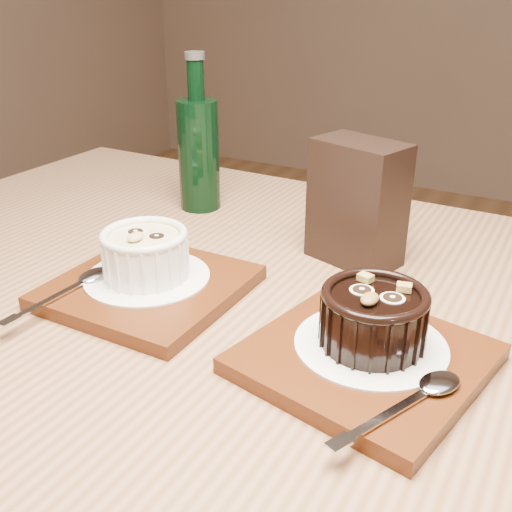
{
  "coord_description": "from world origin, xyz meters",
  "views": [
    {
      "loc": [
        0.41,
        -0.67,
        1.05
      ],
      "look_at": [
        0.17,
        -0.23,
        0.81
      ],
      "focal_mm": 42.0,
      "sensor_mm": 36.0,
      "label": 1
    }
  ],
  "objects_px": {
    "table": "(278,397)",
    "green_bottle": "(199,151)",
    "condiment_stand": "(357,203)",
    "tray_left": "(149,287)",
    "tray_right": "(364,359)",
    "ramekin_dark": "(373,315)",
    "ramekin_white": "(145,252)"
  },
  "relations": [
    {
      "from": "table",
      "to": "green_bottle",
      "type": "distance_m",
      "value": 0.37
    },
    {
      "from": "condiment_stand",
      "to": "green_bottle",
      "type": "bearing_deg",
      "value": 166.55
    },
    {
      "from": "tray_left",
      "to": "tray_right",
      "type": "bearing_deg",
      "value": -3.31
    },
    {
      "from": "tray_left",
      "to": "green_bottle",
      "type": "xyz_separation_m",
      "value": [
        -0.1,
        0.24,
        0.07
      ]
    },
    {
      "from": "ramekin_dark",
      "to": "condiment_stand",
      "type": "relative_size",
      "value": 0.64
    },
    {
      "from": "ramekin_dark",
      "to": "ramekin_white",
      "type": "bearing_deg",
      "value": -179.86
    },
    {
      "from": "table",
      "to": "tray_left",
      "type": "bearing_deg",
      "value": -173.39
    },
    {
      "from": "tray_left",
      "to": "tray_right",
      "type": "relative_size",
      "value": 1.0
    },
    {
      "from": "ramekin_dark",
      "to": "condiment_stand",
      "type": "distance_m",
      "value": 0.2
    },
    {
      "from": "condiment_stand",
      "to": "green_bottle",
      "type": "height_order",
      "value": "green_bottle"
    },
    {
      "from": "table",
      "to": "ramekin_dark",
      "type": "distance_m",
      "value": 0.17
    },
    {
      "from": "condiment_stand",
      "to": "green_bottle",
      "type": "relative_size",
      "value": 0.66
    },
    {
      "from": "ramekin_dark",
      "to": "table",
      "type": "bearing_deg",
      "value": 170.56
    },
    {
      "from": "table",
      "to": "tray_right",
      "type": "bearing_deg",
      "value": -17.73
    },
    {
      "from": "table",
      "to": "ramekin_white",
      "type": "relative_size",
      "value": 13.62
    },
    {
      "from": "tray_right",
      "to": "ramekin_dark",
      "type": "bearing_deg",
      "value": 84.45
    },
    {
      "from": "tray_right",
      "to": "green_bottle",
      "type": "xyz_separation_m",
      "value": [
        -0.34,
        0.25,
        0.07
      ]
    },
    {
      "from": "table",
      "to": "condiment_stand",
      "type": "distance_m",
      "value": 0.23
    },
    {
      "from": "ramekin_dark",
      "to": "tray_left",
      "type": "bearing_deg",
      "value": -178.64
    },
    {
      "from": "table",
      "to": "condiment_stand",
      "type": "relative_size",
      "value": 8.64
    },
    {
      "from": "ramekin_white",
      "to": "tray_right",
      "type": "bearing_deg",
      "value": -6.51
    },
    {
      "from": "ramekin_dark",
      "to": "condiment_stand",
      "type": "height_order",
      "value": "condiment_stand"
    },
    {
      "from": "green_bottle",
      "to": "table",
      "type": "bearing_deg",
      "value": -42.98
    },
    {
      "from": "table",
      "to": "tray_right",
      "type": "distance_m",
      "value": 0.14
    },
    {
      "from": "tray_left",
      "to": "condiment_stand",
      "type": "bearing_deg",
      "value": 49.17
    },
    {
      "from": "ramekin_white",
      "to": "green_bottle",
      "type": "bearing_deg",
      "value": 109.12
    },
    {
      "from": "tray_left",
      "to": "tray_right",
      "type": "xyz_separation_m",
      "value": [
        0.24,
        -0.01,
        0.0
      ]
    },
    {
      "from": "ramekin_white",
      "to": "condiment_stand",
      "type": "height_order",
      "value": "condiment_stand"
    },
    {
      "from": "ramekin_dark",
      "to": "condiment_stand",
      "type": "bearing_deg",
      "value": 116.64
    },
    {
      "from": "tray_right",
      "to": "ramekin_dark",
      "type": "xyz_separation_m",
      "value": [
        0.0,
        0.01,
        0.04
      ]
    },
    {
      "from": "tray_left",
      "to": "green_bottle",
      "type": "height_order",
      "value": "green_bottle"
    },
    {
      "from": "tray_left",
      "to": "condiment_stand",
      "type": "distance_m",
      "value": 0.25
    }
  ]
}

